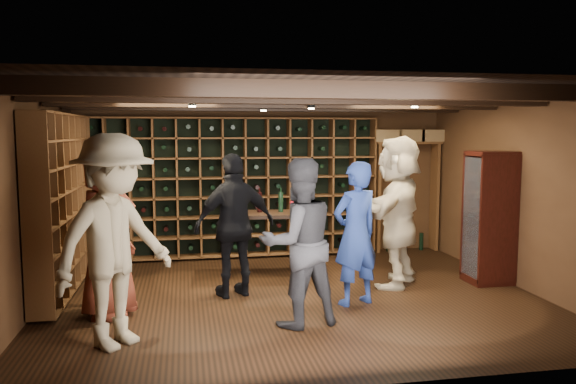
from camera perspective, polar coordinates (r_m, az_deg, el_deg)
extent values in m
plane|color=black|center=(7.07, 0.61, -10.62)|extent=(6.00, 6.00, 0.00)
plane|color=#4F311B|center=(9.26, -2.37, 1.27)|extent=(6.00, 0.00, 6.00)
plane|color=#4F311B|center=(4.41, 6.91, -4.23)|extent=(6.00, 0.00, 6.00)
plane|color=#4F311B|center=(6.90, -24.66, -0.99)|extent=(0.00, 5.00, 5.00)
plane|color=#4F311B|center=(7.95, 22.35, -0.01)|extent=(0.00, 5.00, 5.00)
plane|color=black|center=(6.78, 0.63, 10.05)|extent=(6.00, 6.00, 0.00)
cube|color=black|center=(5.22, 4.08, 10.31)|extent=(5.90, 0.18, 0.16)
cube|color=black|center=(6.28, 1.52, 9.62)|extent=(5.90, 0.18, 0.16)
cube|color=black|center=(7.36, -0.28, 9.12)|extent=(5.90, 0.18, 0.16)
cube|color=black|center=(8.45, -1.62, 8.74)|extent=(5.90, 0.18, 0.16)
cylinder|color=black|center=(6.65, -9.71, 9.09)|extent=(0.10, 0.10, 0.10)
cylinder|color=black|center=(7.22, 2.37, 8.93)|extent=(0.10, 0.10, 0.10)
cylinder|color=black|center=(6.90, 12.76, 8.92)|extent=(0.10, 0.10, 0.10)
cylinder|color=black|center=(7.92, -2.50, 8.69)|extent=(0.10, 0.10, 0.10)
cube|color=brown|center=(9.04, -5.50, 0.49)|extent=(4.65, 0.30, 2.20)
cube|color=black|center=(9.04, -5.50, 0.49)|extent=(4.56, 0.02, 2.16)
cube|color=brown|center=(7.67, -21.90, -0.95)|extent=(0.30, 2.65, 2.20)
cube|color=black|center=(7.67, -21.90, -0.95)|extent=(0.29, 0.02, 2.16)
cube|color=brown|center=(9.69, 12.01, 4.91)|extent=(1.15, 0.32, 0.04)
cube|color=brown|center=(9.96, 14.66, -0.43)|extent=(0.05, 0.28, 1.85)
cube|color=brown|center=(9.57, 9.01, -0.57)|extent=(0.05, 0.28, 1.85)
cube|color=#9F7C4F|center=(9.55, 9.80, 5.66)|extent=(0.40, 0.30, 0.20)
cube|color=#9F7C4F|center=(9.71, 12.30, 5.62)|extent=(0.40, 0.30, 0.20)
cube|color=#9F7C4F|center=(9.85, 14.19, 5.58)|extent=(0.40, 0.30, 0.20)
cube|color=black|center=(8.18, 19.57, -8.28)|extent=(0.55, 0.50, 0.10)
cube|color=black|center=(8.01, 19.79, -2.38)|extent=(0.55, 0.50, 1.70)
cube|color=white|center=(7.89, 18.16, -2.46)|extent=(0.01, 0.46, 1.60)
cube|color=black|center=(8.01, 19.79, -2.38)|extent=(0.50, 0.44, 0.02)
sphere|color=#59260C|center=(7.99, 19.69, -1.68)|extent=(0.18, 0.18, 0.18)
imported|color=navy|center=(6.65, 6.89, -4.21)|extent=(0.72, 0.60, 1.70)
imported|color=black|center=(5.89, 1.08, -5.16)|extent=(0.99, 0.85, 1.77)
imported|color=maroon|center=(6.50, -17.88, -3.74)|extent=(0.79, 1.04, 1.91)
imported|color=black|center=(6.96, -5.41, -3.39)|extent=(1.12, 0.72, 1.78)
imported|color=gray|center=(5.54, -17.22, -4.81)|extent=(1.45, 1.46, 2.03)
imported|color=#BFAD8C|center=(7.56, 11.09, -1.91)|extent=(1.59, 1.82, 1.99)
cube|color=black|center=(7.90, -2.52, -2.28)|extent=(1.26, 0.72, 0.05)
cube|color=black|center=(7.73, -6.54, -5.90)|extent=(0.07, 0.07, 0.86)
cube|color=black|center=(7.77, 1.65, -5.79)|extent=(0.07, 0.07, 0.86)
cube|color=black|center=(8.22, -6.44, -5.17)|extent=(0.07, 0.07, 0.86)
cube|color=black|center=(8.26, 1.26, -5.07)|extent=(0.07, 0.07, 0.86)
cylinder|color=black|center=(7.92, -4.72, -1.07)|extent=(0.07, 0.07, 0.28)
cylinder|color=black|center=(7.92, -2.91, -1.05)|extent=(0.07, 0.07, 0.28)
cylinder|color=black|center=(7.94, -0.74, -1.03)|extent=(0.07, 0.07, 0.28)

